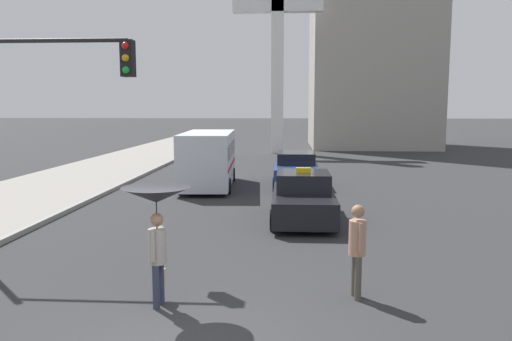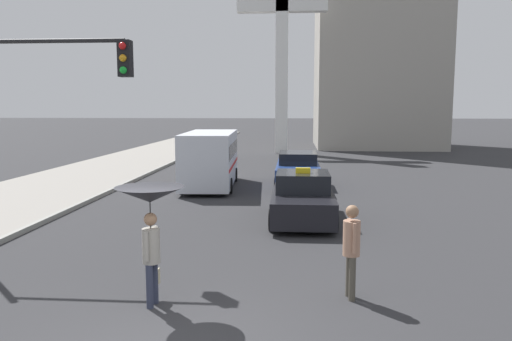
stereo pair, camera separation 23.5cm
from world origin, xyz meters
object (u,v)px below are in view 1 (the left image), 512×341
at_px(pedestrian_man, 357,243).
at_px(traffic_light, 31,96).
at_px(taxi, 303,199).
at_px(pedestrian_with_umbrella, 156,208).
at_px(sedan_red, 296,171).
at_px(ambulance_van, 208,157).
at_px(monument_cross, 278,38).

height_order(pedestrian_man, traffic_light, traffic_light).
relative_size(taxi, pedestrian_man, 2.36).
relative_size(pedestrian_with_umbrella, pedestrian_man, 1.22).
relative_size(taxi, sedan_red, 0.84).
distance_m(sedan_red, traffic_light, 12.48).
bearing_deg(taxi, traffic_light, 31.64).
distance_m(ambulance_van, pedestrian_with_umbrella, 12.98).
xyz_separation_m(pedestrian_man, traffic_light, (-7.03, 2.29, 2.65)).
relative_size(taxi, ambulance_van, 0.72).
relative_size(ambulance_van, pedestrian_with_umbrella, 2.68).
bearing_deg(taxi, pedestrian_with_umbrella, 68.22).
bearing_deg(ambulance_van, monument_cross, -102.12).
bearing_deg(sedan_red, monument_cross, -86.02).
xyz_separation_m(sedan_red, pedestrian_with_umbrella, (-2.60, -13.32, 1.04)).
bearing_deg(pedestrian_with_umbrella, sedan_red, -3.90).
relative_size(ambulance_van, traffic_light, 1.08).
bearing_deg(sedan_red, pedestrian_man, 93.85).
height_order(sedan_red, pedestrian_with_umbrella, pedestrian_with_umbrella).
bearing_deg(pedestrian_man, pedestrian_with_umbrella, -88.79).
height_order(ambulance_van, monument_cross, monument_cross).
relative_size(sedan_red, pedestrian_with_umbrella, 2.30).
height_order(taxi, sedan_red, taxi).
distance_m(ambulance_van, pedestrian_man, 13.16).
bearing_deg(ambulance_van, traffic_light, 73.32).
bearing_deg(sedan_red, ambulance_van, 6.07).
xyz_separation_m(taxi, traffic_light, (-6.27, -3.86, 2.99)).
xyz_separation_m(pedestrian_with_umbrella, monument_cross, (1.47, 29.50, 6.75)).
xyz_separation_m(sedan_red, ambulance_van, (-3.75, -0.40, 0.62)).
xyz_separation_m(taxi, monument_cross, (-1.23, 22.75, 7.82)).
bearing_deg(ambulance_van, taxi, 118.83).
distance_m(sedan_red, pedestrian_man, 12.76).
bearing_deg(monument_cross, pedestrian_with_umbrella, -92.85).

